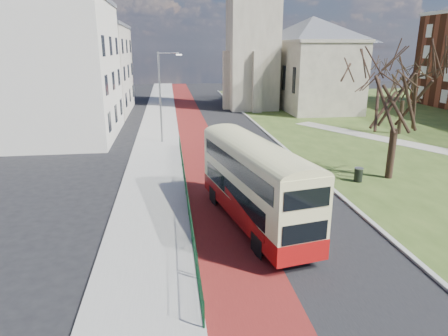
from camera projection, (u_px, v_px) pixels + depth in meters
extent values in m
plane|color=black|center=(247.00, 220.00, 20.44)|extent=(160.00, 160.00, 0.00)
cube|color=black|center=(223.00, 136.00, 39.59)|extent=(9.00, 120.00, 0.01)
cube|color=#591414|center=(196.00, 137.00, 39.24)|extent=(3.40, 120.00, 0.01)
cube|color=gray|center=(157.00, 138.00, 38.72)|extent=(4.00, 120.00, 0.12)
cube|color=#999993|center=(178.00, 137.00, 38.99)|extent=(0.25, 120.00, 0.13)
cube|color=#999993|center=(264.00, 131.00, 42.07)|extent=(0.25, 80.00, 0.13)
cube|color=#32491A|center=(437.00, 126.00, 44.69)|extent=(40.00, 80.00, 0.04)
cylinder|color=#0C381D|center=(186.00, 178.00, 23.53)|extent=(0.04, 24.00, 0.04)
cylinder|color=#0C381D|center=(186.00, 193.00, 23.80)|extent=(0.04, 24.00, 0.04)
cube|color=gray|center=(253.00, 20.00, 54.01)|extent=(6.50, 6.50, 24.00)
cube|color=gray|center=(310.00, 76.00, 57.31)|extent=(9.00, 18.00, 9.00)
pyramid|color=#565960|center=(313.00, 16.00, 54.95)|extent=(9.00, 18.00, 3.60)
cube|color=silver|center=(58.00, 72.00, 37.64)|extent=(10.00, 14.00, 12.50)
cube|color=#B3A897|center=(90.00, 71.00, 53.02)|extent=(10.00, 16.00, 11.00)
cube|color=#565960|center=(85.00, 25.00, 51.35)|extent=(10.30, 16.30, 0.50)
cylinder|color=gray|center=(160.00, 98.00, 35.71)|extent=(0.16, 0.16, 8.00)
cylinder|color=gray|center=(169.00, 53.00, 34.70)|extent=(1.80, 0.10, 0.10)
cube|color=silver|center=(179.00, 55.00, 34.86)|extent=(0.50, 0.18, 0.12)
cube|color=maroon|center=(254.00, 208.00, 19.73)|extent=(4.08, 10.02, 0.89)
cube|color=beige|center=(255.00, 174.00, 19.22)|extent=(4.04, 9.97, 2.57)
cube|color=black|center=(231.00, 191.00, 19.35)|extent=(1.58, 7.87, 0.84)
cube|color=black|center=(273.00, 186.00, 20.04)|extent=(1.58, 7.87, 0.84)
cube|color=black|center=(233.00, 166.00, 18.72)|extent=(1.73, 8.64, 0.80)
cube|color=black|center=(276.00, 162.00, 19.41)|extent=(1.73, 8.64, 0.80)
cube|color=black|center=(223.00, 164.00, 23.85)|extent=(1.97, 0.46, 0.93)
cube|color=black|center=(223.00, 142.00, 23.46)|extent=(1.97, 0.46, 0.80)
cube|color=orange|center=(223.00, 133.00, 23.31)|extent=(1.57, 0.40, 0.27)
cylinder|color=black|center=(214.00, 196.00, 22.55)|extent=(0.44, 0.96, 0.92)
cylinder|color=black|center=(248.00, 192.00, 23.17)|extent=(0.44, 0.96, 0.92)
cylinder|color=black|center=(259.00, 246.00, 16.89)|extent=(0.44, 0.96, 0.92)
cylinder|color=black|center=(301.00, 238.00, 17.51)|extent=(0.44, 0.96, 0.92)
cylinder|color=#2F1F17|center=(391.00, 154.00, 26.52)|extent=(0.60, 0.60, 3.35)
cylinder|color=black|center=(401.00, 117.00, 40.27)|extent=(0.45, 0.45, 3.35)
cylinder|color=black|center=(358.00, 175.00, 26.12)|extent=(0.60, 0.60, 0.88)
cylinder|color=gray|center=(359.00, 168.00, 25.98)|extent=(0.65, 0.65, 0.06)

